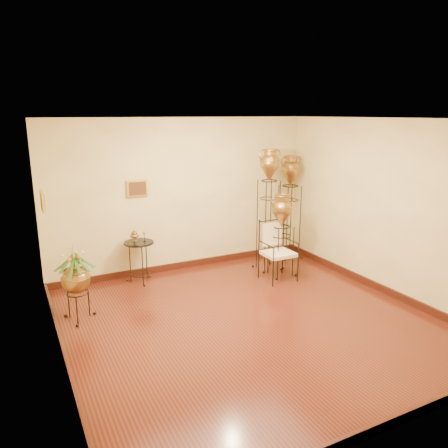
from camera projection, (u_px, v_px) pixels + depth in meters
name	position (u px, v px, depth m)	size (l,w,h in m)	color
ground	(249.00, 321.00, 6.20)	(5.00, 5.00, 0.00)	#5C2015
room_shell	(251.00, 201.00, 5.77)	(5.02, 5.02, 2.81)	#FAEFA1
amphora_tall	(268.00, 209.00, 8.01)	(0.56, 0.56, 2.27)	black
amphora_mid	(290.00, 206.00, 8.74)	(0.57, 0.57, 2.09)	black
amphora_short	(281.00, 235.00, 7.81)	(0.58, 0.58, 1.51)	black
planter_urn	(76.00, 276.00, 6.10)	(0.77, 0.77, 1.17)	black
armchair	(278.00, 251.00, 7.61)	(0.59, 0.55, 1.05)	black
side_table	(140.00, 261.00, 7.55)	(0.51, 0.51, 0.92)	black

